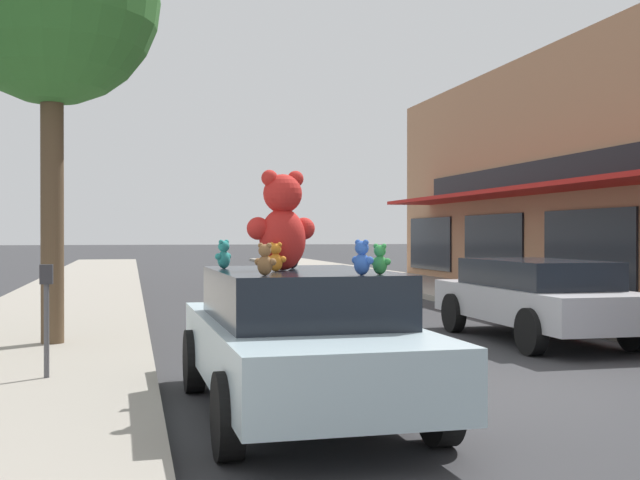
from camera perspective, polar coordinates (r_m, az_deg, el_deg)
The scene contains 12 objects.
ground_plane at distance 9.32m, azimuth 12.57°, elevation -10.48°, with size 260.00×260.00×0.00m, color #333335.
plush_art_car at distance 7.84m, azimuth -1.51°, elevation -6.87°, with size 2.03×4.53×1.41m.
teddy_bear_giant at distance 7.80m, azimuth -2.69°, elevation 1.28°, with size 0.74×0.48×0.97m.
teddy_bear_black at distance 8.23m, azimuth -1.97°, elevation -1.01°, with size 0.18×0.23×0.30m.
teddy_bear_brown at distance 6.78m, azimuth -3.94°, elevation -1.42°, with size 0.20×0.18×0.28m.
teddy_bear_blue at distance 6.85m, azimuth 3.00°, elevation -1.29°, with size 0.19×0.22×0.31m.
teddy_bear_green at distance 6.96m, azimuth 4.29°, elevation -1.40°, with size 0.19×0.18×0.27m.
teddy_bear_teal at distance 8.22m, azimuth -6.87°, elevation -1.04°, with size 0.20×0.20×0.30m.
teddy_bear_orange at distance 7.54m, azimuth -3.17°, elevation -1.24°, with size 0.21×0.16×0.28m.
parked_car_far_center at distance 13.69m, azimuth 15.09°, elevation -3.84°, with size 1.89×4.62×1.34m.
street_tree at distance 12.95m, azimuth -18.54°, elevation 15.87°, with size 3.16×3.16×6.69m.
parking_meter at distance 9.51m, azimuth -18.88°, elevation -4.43°, with size 0.14×0.10×1.27m.
Camera 1 is at (-3.99, -8.24, 1.76)m, focal length 45.00 mm.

